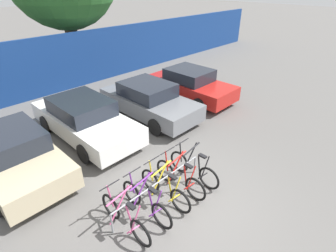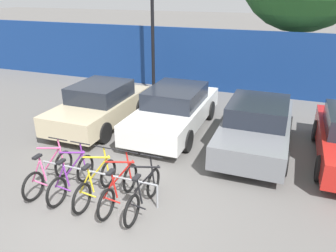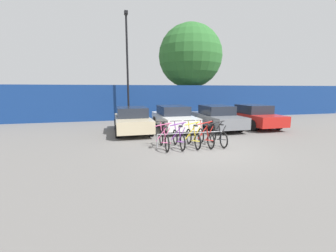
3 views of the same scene
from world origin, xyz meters
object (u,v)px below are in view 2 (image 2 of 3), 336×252
bicycle_pink (49,173)px  bicycle_yellow (96,183)px  car_beige (100,105)px  car_grey (256,126)px  bicycle_purple (72,178)px  car_white (175,109)px  bicycle_black (143,194)px  bike_rack (97,176)px  bicycle_red (119,188)px

bicycle_pink → bicycle_yellow: 1.24m
car_beige → car_grey: size_ratio=0.96×
bicycle_purple → bicycle_pink: bearing=177.2°
bicycle_purple → car_white: 4.33m
bicycle_pink → bicycle_purple: bearing=1.4°
bicycle_black → car_beige: car_beige is taller
bicycle_black → car_white: size_ratio=0.37×
bicycle_pink → car_beige: (-0.92, 3.74, 0.31)m
bike_rack → car_grey: car_grey is taller
bike_rack → bicycle_pink: bearing=-172.9°
bicycle_yellow → bicycle_red: size_ratio=1.00×
bicycle_pink → car_beige: size_ratio=0.41×
bicycle_black → car_white: bearing=98.0°
bike_rack → car_beige: car_beige is taller
bike_rack → bicycle_black: 1.20m
bicycle_pink → car_white: (1.56, 4.22, 0.32)m
bicycle_red → bicycle_pink: bearing=-179.6°
bicycle_purple → car_beige: size_ratio=0.41×
bicycle_black → car_white: (-0.82, 4.22, 0.32)m
bicycle_red → bicycle_black: (0.57, 0.00, 0.00)m
bike_rack → bicycle_red: size_ratio=1.71×
bike_rack → bicycle_black: bearing=-7.1°
bike_rack → car_white: 4.09m
bike_rack → car_grey: size_ratio=0.68×
bicycle_pink → car_beige: bearing=105.2°
car_white → car_grey: size_ratio=1.07×
bicycle_black → bicycle_purple: bearing=176.9°
bicycle_yellow → bicycle_black: 1.13m
bicycle_red → car_grey: bearing=58.2°
bike_rack → bicycle_red: bicycle_red is taller
bicycle_yellow → bicycle_red: bearing=3.1°
bicycle_purple → car_beige: car_beige is taller
car_white → car_grey: (2.62, -0.46, -0.00)m
bicycle_yellow → bicycle_black: same height
bicycle_pink → car_grey: (4.18, 3.76, 0.31)m
bicycle_yellow → bicycle_black: (1.13, 0.00, 0.00)m
bicycle_pink → car_beige: 3.86m
car_beige → car_white: (2.48, 0.48, 0.00)m
car_white → bicycle_yellow: bearing=-94.3°
bicycle_pink → bicycle_red: (1.81, 0.00, 0.00)m
car_white → bike_rack: bearing=-95.2°
bicycle_black → car_grey: bearing=61.4°
car_beige → car_white: same height
bicycle_pink → bicycle_purple: same height
bicycle_purple → car_grey: bearing=43.9°
bicycle_yellow → bicycle_purple: bearing=-176.9°
bike_rack → bicycle_purple: (-0.57, -0.15, -0.10)m
bike_rack → car_grey: (2.99, 3.61, 0.22)m
bicycle_red → car_white: 4.24m
bicycle_red → bicycle_black: size_ratio=1.00×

